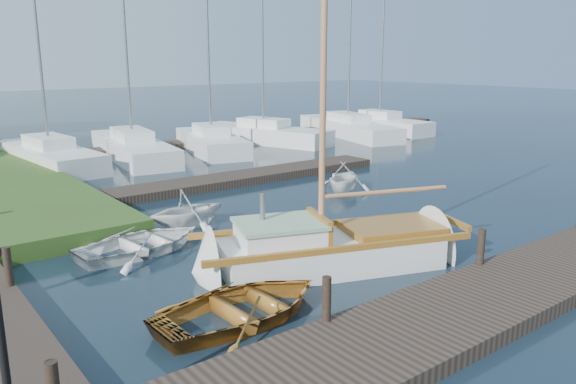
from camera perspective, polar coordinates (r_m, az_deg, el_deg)
ground at (r=15.46m, az=-0.00°, el=-4.33°), size 160.00×160.00×0.00m
near_dock at (r=11.55m, az=18.76°, el=-10.62°), size 18.00×2.20×0.30m
far_dock at (r=21.71m, az=-6.26°, el=1.22°), size 14.00×1.60×0.30m
pontoon at (r=33.86m, az=-3.06°, el=5.67°), size 30.00×1.60×0.30m
mooring_post_1 at (r=9.81m, az=3.94°, el=-10.77°), size 0.16×0.16×0.80m
mooring_post_2 at (r=13.04m, az=19.02°, el=-5.26°), size 0.16×0.16×0.80m
mooring_post_4 at (r=12.51m, az=-26.57°, el=-6.78°), size 0.16×0.16×0.80m
sailboat at (r=13.15m, az=4.85°, el=-6.04°), size 7.39×4.23×9.83m
dinghy at (r=10.55m, az=-4.54°, el=-11.01°), size 3.58×2.62×0.72m
tender_a at (r=14.43m, az=-14.69°, el=-4.68°), size 3.50×2.67×0.68m
tender_b at (r=16.22m, az=-10.19°, el=-1.46°), size 2.38×2.07×1.21m
tender_d at (r=20.38m, az=5.74°, el=1.76°), size 3.05×2.94×1.23m
marina_boat_0 at (r=27.01m, az=-23.07°, el=3.52°), size 2.88×7.88×9.80m
marina_boat_1 at (r=28.27m, az=-15.52°, el=4.49°), size 3.47×9.15×9.37m
marina_boat_2 at (r=29.34m, az=-7.82°, el=5.23°), size 3.95×7.35×12.15m
marina_boat_3 at (r=32.24m, az=-2.51°, el=6.05°), size 4.72×8.44×11.43m
marina_boat_5 at (r=35.43m, az=6.09°, el=6.63°), size 4.51×9.76×10.61m
marina_boat_6 at (r=37.42m, az=9.28°, el=6.92°), size 2.21×7.40×11.20m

